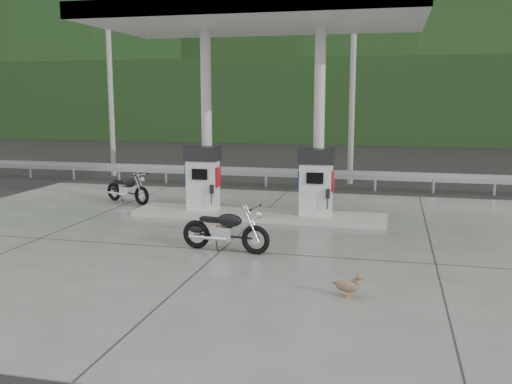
% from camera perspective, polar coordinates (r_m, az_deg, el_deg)
% --- Properties ---
extents(ground, '(160.00, 160.00, 0.00)m').
position_cam_1_polar(ground, '(13.49, -2.24, -4.83)').
color(ground, black).
rests_on(ground, ground).
extents(forecourt_apron, '(18.00, 14.00, 0.02)m').
position_cam_1_polar(forecourt_apron, '(13.49, -2.24, -4.79)').
color(forecourt_apron, slate).
rests_on(forecourt_apron, ground).
extents(pump_island, '(7.00, 1.40, 0.15)m').
position_cam_1_polar(pump_island, '(15.83, 0.21, -2.31)').
color(pump_island, '#A2A096').
rests_on(pump_island, forecourt_apron).
extents(gas_pump_left, '(0.95, 0.55, 1.80)m').
position_cam_1_polar(gas_pump_left, '(16.10, -5.34, 1.37)').
color(gas_pump_left, silver).
rests_on(gas_pump_left, pump_island).
extents(gas_pump_right, '(0.95, 0.55, 1.80)m').
position_cam_1_polar(gas_pump_right, '(15.37, 6.03, 0.97)').
color(gas_pump_right, silver).
rests_on(gas_pump_right, pump_island).
extents(canopy_column_left, '(0.30, 0.30, 5.00)m').
position_cam_1_polar(canopy_column_left, '(16.33, -4.97, 7.13)').
color(canopy_column_left, silver).
rests_on(canopy_column_left, pump_island).
extents(canopy_column_right, '(0.30, 0.30, 5.00)m').
position_cam_1_polar(canopy_column_right, '(15.61, 6.33, 7.00)').
color(canopy_column_right, silver).
rests_on(canopy_column_right, pump_island).
extents(canopy_roof, '(8.50, 5.00, 0.40)m').
position_cam_1_polar(canopy_roof, '(15.62, 0.23, 16.99)').
color(canopy_roof, silver).
rests_on(canopy_roof, canopy_column_left).
extents(guardrail, '(26.00, 0.16, 1.42)m').
position_cam_1_polar(guardrail, '(21.05, 3.67, 2.34)').
color(guardrail, '#A8ABB1').
rests_on(guardrail, ground).
extents(road, '(60.00, 7.00, 0.01)m').
position_cam_1_polar(road, '(24.57, 5.05, 1.70)').
color(road, black).
rests_on(road, ground).
extents(utility_pole_a, '(0.22, 0.22, 8.00)m').
position_cam_1_polar(utility_pole_a, '(24.93, -14.38, 10.76)').
color(utility_pole_a, gray).
rests_on(utility_pole_a, ground).
extents(utility_pole_b, '(0.22, 0.22, 8.00)m').
position_cam_1_polar(utility_pole_b, '(22.14, 9.65, 11.11)').
color(utility_pole_b, gray).
rests_on(utility_pole_b, ground).
extents(tree_band, '(80.00, 6.00, 6.00)m').
position_cam_1_polar(tree_band, '(42.73, 8.85, 8.99)').
color(tree_band, black).
rests_on(tree_band, ground).
extents(forested_hills, '(100.00, 40.00, 140.00)m').
position_cam_1_polar(forested_hills, '(72.74, 10.77, 6.77)').
color(forested_hills, black).
rests_on(forested_hills, ground).
extents(motorcycle_left, '(1.85, 1.21, 0.84)m').
position_cam_1_polar(motorcycle_left, '(18.46, -12.74, 0.25)').
color(motorcycle_left, black).
rests_on(motorcycle_left, forecourt_apron).
extents(motorcycle_right, '(1.96, 0.83, 0.90)m').
position_cam_1_polar(motorcycle_right, '(12.40, -3.09, -3.89)').
color(motorcycle_right, black).
rests_on(motorcycle_right, forecourt_apron).
extents(duck, '(0.53, 0.25, 0.36)m').
position_cam_1_polar(duck, '(9.82, 9.10, -9.28)').
color(duck, brown).
rests_on(duck, forecourt_apron).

